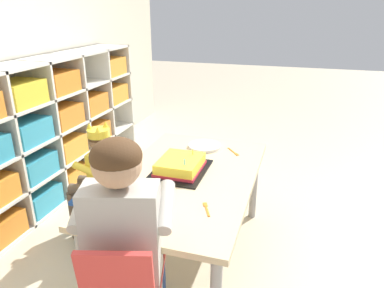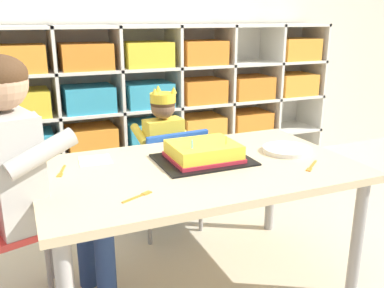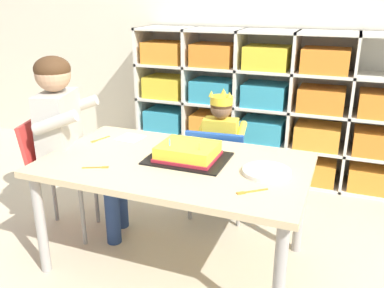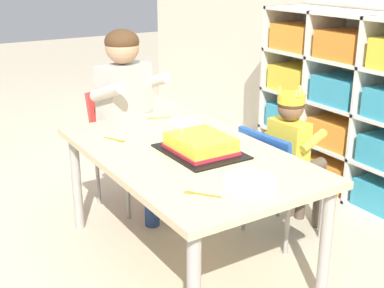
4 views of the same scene
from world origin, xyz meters
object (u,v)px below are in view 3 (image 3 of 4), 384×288
at_px(child_with_crown, 222,137).
at_px(paper_plate_stack, 267,172).
at_px(activity_table, 175,172).
at_px(fork_by_napkin, 99,139).
at_px(classroom_chair_adult_side, 55,164).
at_px(adult_helper_seated, 70,129).
at_px(fork_beside_plate_stack, 97,167).
at_px(classroom_chair_blue, 218,164).
at_px(birthday_cake_on_tray, 188,153).
at_px(fork_scattered_mid_table, 250,192).

bearing_deg(child_with_crown, paper_plate_stack, 118.01).
height_order(activity_table, paper_plate_stack, paper_plate_stack).
distance_m(activity_table, fork_by_napkin, 0.56).
bearing_deg(classroom_chair_adult_side, adult_helper_seated, -90.00).
bearing_deg(activity_table, fork_beside_plate_stack, -146.61).
bearing_deg(adult_helper_seated, classroom_chair_adult_side, 90.00).
relative_size(paper_plate_stack, fork_beside_plate_stack, 1.84).
xyz_separation_m(classroom_chair_blue, fork_beside_plate_stack, (-0.38, -0.74, 0.21)).
height_order(activity_table, birthday_cake_on_tray, birthday_cake_on_tray).
bearing_deg(fork_by_napkin, classroom_chair_blue, -40.86).
xyz_separation_m(activity_table, adult_helper_seated, (-0.66, 0.05, 0.14)).
height_order(activity_table, fork_by_napkin, fork_by_napkin).
distance_m(activity_table, birthday_cake_on_tray, 0.12).
height_order(classroom_chair_adult_side, paper_plate_stack, classroom_chair_adult_side).
distance_m(classroom_chair_blue, fork_scattered_mid_table, 0.84).
relative_size(paper_plate_stack, fork_by_napkin, 1.70).
height_order(classroom_chair_blue, child_with_crown, child_with_crown).
bearing_deg(fork_beside_plate_stack, birthday_cake_on_tray, -169.33).
xyz_separation_m(classroom_chair_adult_side, fork_scattered_mid_table, (1.20, -0.22, 0.14)).
bearing_deg(paper_plate_stack, classroom_chair_blue, 127.82).
bearing_deg(adult_helper_seated, fork_by_napkin, -67.61).
height_order(child_with_crown, birthday_cake_on_tray, child_with_crown).
xyz_separation_m(activity_table, classroom_chair_adult_side, (-0.77, 0.02, -0.08)).
distance_m(activity_table, fork_beside_plate_stack, 0.38).
relative_size(classroom_chair_adult_side, paper_plate_stack, 3.12).
relative_size(child_with_crown, classroom_chair_adult_side, 1.18).
distance_m(activity_table, classroom_chair_adult_side, 0.77).
relative_size(classroom_chair_adult_side, birthday_cake_on_tray, 1.76).
distance_m(classroom_chair_blue, child_with_crown, 0.18).
height_order(fork_beside_plate_stack, fork_by_napkin, same).
relative_size(fork_scattered_mid_table, fork_beside_plate_stack, 0.99).
height_order(paper_plate_stack, fork_by_napkin, paper_plate_stack).
bearing_deg(classroom_chair_adult_side, birthday_cake_on_tray, -103.51).
xyz_separation_m(classroom_chair_adult_side, birthday_cake_on_tray, (0.82, 0.04, 0.17)).
relative_size(classroom_chair_blue, paper_plate_stack, 2.72).
distance_m(classroom_chair_blue, paper_plate_stack, 0.69).
xyz_separation_m(child_with_crown, adult_helper_seated, (-0.71, -0.59, 0.15)).
bearing_deg(fork_scattered_mid_table, paper_plate_stack, 43.80).
bearing_deg(adult_helper_seated, activity_table, -110.24).
height_order(birthday_cake_on_tray, fork_beside_plate_stack, birthday_cake_on_tray).
height_order(paper_plate_stack, fork_beside_plate_stack, paper_plate_stack).
relative_size(classroom_chair_blue, fork_by_napkin, 4.61).
bearing_deg(classroom_chair_blue, activity_table, 78.30).
distance_m(classroom_chair_adult_side, fork_beside_plate_stack, 0.52).
distance_m(classroom_chair_blue, fork_beside_plate_stack, 0.86).
bearing_deg(child_with_crown, birthday_cake_on_tray, 84.67).
distance_m(adult_helper_seated, birthday_cake_on_tray, 0.71).
distance_m(birthday_cake_on_tray, fork_beside_plate_stack, 0.45).
bearing_deg(birthday_cake_on_tray, classroom_chair_adult_side, -177.51).
relative_size(child_with_crown, adult_helper_seated, 0.78).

